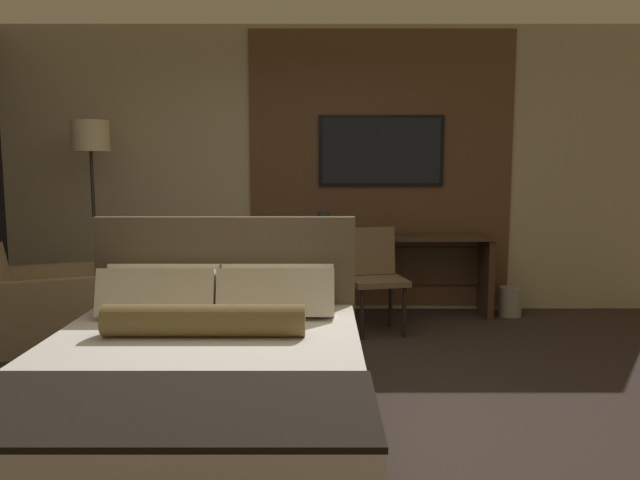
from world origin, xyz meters
The scene contains 11 objects.
ground_plane centered at (0.00, 0.00, 0.00)m, with size 16.00×16.00×0.00m, color #332823.
wall_back_tv_panel centered at (0.11, 2.59, 1.40)m, with size 7.20×0.09×2.80m.
bed centered at (-0.45, -0.62, 0.34)m, with size 1.66×2.14×1.14m.
desk centered at (0.75, 2.34, 0.54)m, with size 2.08×0.45×0.78m.
tv centered at (0.75, 2.52, 1.59)m, with size 1.22×0.04×0.69m.
desk_chair centered at (0.63, 1.75, 0.55)m, with size 0.55×0.55×0.91m.
armchair_by_window centered at (-2.14, 1.37, 0.28)m, with size 1.09×1.12×0.82m.
floor_lamp centered at (-1.94, 2.12, 1.57)m, with size 0.34×0.34×1.86m.
vase_tall centered at (0.19, 2.28, 0.90)m, with size 0.11×0.11×0.23m.
book centered at (0.95, 2.31, 0.80)m, with size 0.23×0.16×0.03m.
waste_bin centered at (1.99, 2.27, 0.14)m, with size 0.22×0.22×0.28m.
Camera 1 is at (0.15, -3.63, 1.49)m, focal length 35.00 mm.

